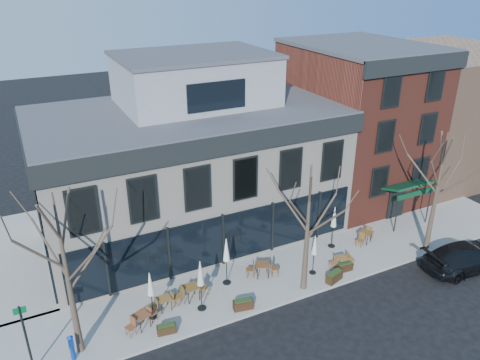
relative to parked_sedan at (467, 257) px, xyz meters
name	(u,v)px	position (x,y,z in m)	size (l,w,h in m)	color
ground	(223,267)	(-12.49, 6.35, -0.79)	(120.00, 120.00, 0.00)	black
sidewalk_front	(290,271)	(-9.24, 4.20, -0.71)	(33.50, 4.70, 0.15)	gray
sidewalk_side	(7,262)	(-23.74, 12.35, -0.71)	(4.50, 12.00, 0.15)	gray
corner_building	(190,162)	(-12.42, 11.42, 3.93)	(18.39, 10.39, 11.10)	beige
red_brick_building	(355,121)	(0.51, 11.33, 4.85)	(8.20, 11.78, 11.18)	maroon
bg_building	(441,109)	(10.51, 12.35, 4.21)	(12.00, 12.00, 10.00)	#8C664C
tree_corner	(68,275)	(-20.98, 3.15, 3.46)	(3.93, 3.98, 7.92)	#382B21
tree_mid	(308,229)	(-9.48, 2.45, 3.00)	(3.50, 3.55, 7.04)	#382B21
tree_right	(437,191)	(-0.48, 2.45, 3.23)	(3.72, 3.77, 7.48)	#382B21
sign_pole	(26,335)	(-22.99, 2.85, 1.29)	(0.50, 0.10, 3.40)	black
parked_sedan	(467,257)	(0.00, 0.00, 0.00)	(2.21, 5.44, 1.58)	black
call_box	(72,347)	(-21.37, 2.72, 0.07)	(0.27, 0.27, 1.35)	#0B3294
cafe_set_0	(141,319)	(-18.11, 3.34, -0.16)	(1.79, 1.10, 0.93)	brown
cafe_set_1	(164,302)	(-16.74, 4.10, -0.20)	(1.65, 0.72, 0.85)	brown
cafe_set_2	(191,291)	(-15.22, 4.25, -0.13)	(1.89, 0.80, 0.99)	brown
cafe_set_3	(262,268)	(-10.97, 4.38, -0.14)	(1.88, 1.12, 0.97)	brown
cafe_set_4	(342,261)	(-6.49, 3.07, -0.21)	(1.61, 0.70, 0.83)	brown
cafe_set_5	(365,236)	(-3.49, 4.61, -0.17)	(1.77, 1.08, 0.92)	brown
umbrella_0	(150,286)	(-17.43, 3.80, 1.22)	(0.42, 0.42, 2.64)	black
umbrella_1	(200,276)	(-15.04, 3.32, 1.38)	(0.46, 0.46, 2.86)	black
umbrella_2	(226,252)	(-13.02, 4.67, 1.35)	(0.45, 0.45, 2.82)	black
umbrella_3	(315,247)	(-8.28, 3.36, 1.08)	(0.39, 0.39, 2.44)	black
umbrella_4	(334,219)	(-5.65, 5.14, 1.29)	(0.44, 0.44, 2.74)	black
planter_0	(166,329)	(-17.18, 2.45, -0.39)	(0.94, 0.48, 0.50)	black
planter_1	(243,304)	(-13.17, 2.38, -0.36)	(1.06, 0.58, 0.56)	#301C10
planter_2	(334,276)	(-7.64, 2.23, -0.35)	(1.13, 0.72, 0.59)	black
planter_3	(345,267)	(-6.52, 2.74, -0.39)	(0.94, 0.42, 0.51)	black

